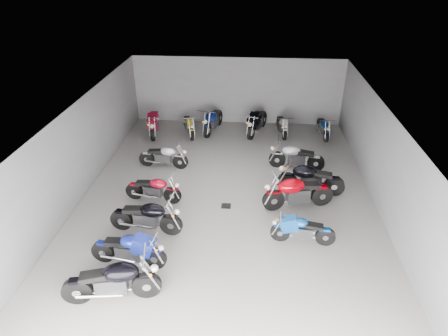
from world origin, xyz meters
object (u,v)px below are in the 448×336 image
(motorcycle_left_c, at_px, (147,217))
(motorcycle_back_e, at_px, (282,125))
(drain_grate, at_px, (226,206))
(motorcycle_left_b, at_px, (129,249))
(motorcycle_left_f, at_px, (164,156))
(motorcycle_right_c, at_px, (302,230))
(motorcycle_left_d, at_px, (154,189))
(motorcycle_back_c, at_px, (213,120))
(motorcycle_back_f, at_px, (323,127))
(motorcycle_right_e, at_px, (310,179))
(motorcycle_left_a, at_px, (113,282))
(motorcycle_right_f, at_px, (296,157))
(motorcycle_back_b, at_px, (189,125))
(motorcycle_back_d, at_px, (257,121))
(motorcycle_back_a, at_px, (154,122))
(motorcycle_right_d, at_px, (297,192))

(motorcycle_left_c, height_order, motorcycle_back_e, motorcycle_left_c)
(drain_grate, height_order, motorcycle_left_b, motorcycle_left_b)
(motorcycle_left_f, bearing_deg, motorcycle_right_c, 55.43)
(motorcycle_left_d, distance_m, motorcycle_back_c, 6.26)
(motorcycle_back_c, xyz_separation_m, motorcycle_back_f, (5.09, -0.18, -0.11))
(drain_grate, height_order, motorcycle_right_e, motorcycle_right_e)
(motorcycle_left_d, relative_size, motorcycle_right_e, 0.85)
(motorcycle_left_f, relative_size, motorcycle_right_c, 1.06)
(motorcycle_left_a, height_order, motorcycle_left_f, motorcycle_left_a)
(motorcycle_right_f, xyz_separation_m, motorcycle_back_b, (-4.64, 2.95, -0.04))
(motorcycle_back_f, bearing_deg, motorcycle_left_c, 44.79)
(motorcycle_right_c, xyz_separation_m, motorcycle_back_d, (-1.35, 7.93, 0.12))
(motorcycle_left_c, height_order, motorcycle_right_f, motorcycle_left_c)
(motorcycle_left_d, relative_size, motorcycle_back_c, 0.86)
(motorcycle_right_c, height_order, motorcycle_right_f, motorcycle_right_f)
(motorcycle_back_b, bearing_deg, motorcycle_left_b, 69.47)
(drain_grate, bearing_deg, motorcycle_back_a, 123.15)
(motorcycle_left_c, relative_size, motorcycle_back_c, 0.99)
(motorcycle_left_d, distance_m, motorcycle_right_d, 4.79)
(motorcycle_left_a, xyz_separation_m, motorcycle_left_f, (-0.22, 6.82, -0.09))
(drain_grate, height_order, motorcycle_left_a, motorcycle_left_a)
(motorcycle_back_c, bearing_deg, motorcycle_left_f, 80.84)
(motorcycle_left_b, xyz_separation_m, motorcycle_back_a, (-1.39, 8.78, 0.07))
(motorcycle_left_c, height_order, motorcycle_back_b, motorcycle_left_c)
(motorcycle_left_a, distance_m, motorcycle_right_f, 8.63)
(motorcycle_right_f, relative_size, motorcycle_back_d, 0.93)
(motorcycle_left_d, height_order, motorcycle_back_c, motorcycle_back_c)
(motorcycle_right_c, relative_size, motorcycle_back_e, 0.99)
(motorcycle_left_a, bearing_deg, motorcycle_back_e, 145.38)
(motorcycle_back_b, height_order, motorcycle_back_d, motorcycle_back_d)
(motorcycle_left_c, relative_size, motorcycle_left_d, 1.14)
(motorcycle_back_f, bearing_deg, motorcycle_back_e, -8.04)
(drain_grate, bearing_deg, motorcycle_right_d, 3.00)
(motorcycle_back_f, bearing_deg, motorcycle_back_c, -7.74)
(motorcycle_left_b, distance_m, motorcycle_back_f, 11.10)
(motorcycle_back_d, bearing_deg, motorcycle_right_e, 128.63)
(motorcycle_right_d, relative_size, motorcycle_back_e, 1.25)
(motorcycle_back_b, bearing_deg, motorcycle_back_c, -174.91)
(motorcycle_left_f, xyz_separation_m, motorcycle_back_e, (4.76, 3.59, -0.02))
(motorcycle_left_a, xyz_separation_m, motorcycle_right_d, (4.75, 4.38, 0.01))
(motorcycle_back_b, distance_m, motorcycle_back_e, 4.29)
(motorcycle_left_d, bearing_deg, motorcycle_back_d, 158.11)
(motorcycle_left_c, height_order, motorcycle_right_e, motorcycle_right_e)
(motorcycle_right_c, xyz_separation_m, motorcycle_right_f, (0.18, 4.54, 0.07))
(drain_grate, distance_m, motorcycle_left_c, 2.80)
(motorcycle_left_d, xyz_separation_m, motorcycle_right_d, (4.79, -0.02, 0.10))
(motorcycle_left_c, distance_m, motorcycle_back_e, 8.87)
(motorcycle_left_b, xyz_separation_m, motorcycle_right_d, (4.71, 3.13, 0.07))
(motorcycle_right_e, height_order, motorcycle_right_f, motorcycle_right_e)
(drain_grate, distance_m, motorcycle_right_d, 2.40)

